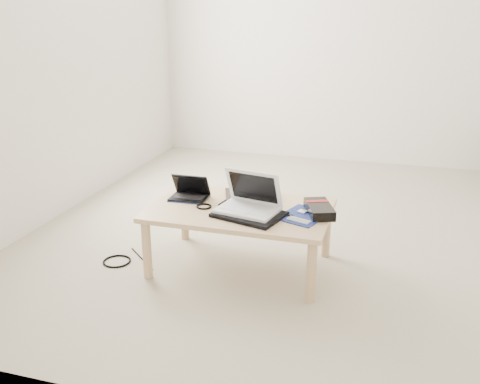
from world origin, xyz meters
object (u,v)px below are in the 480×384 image
(coffee_table, at_px, (240,215))
(gpu_box, at_px, (319,209))
(netbook, at_px, (190,193))
(white_laptop, at_px, (250,202))

(coffee_table, relative_size, gpu_box, 3.62)
(netbook, xyz_separation_m, gpu_box, (0.84, -0.03, -0.00))
(netbook, xyz_separation_m, white_laptop, (0.44, -0.14, 0.04))
(coffee_table, bearing_deg, netbook, 169.03)
(coffee_table, xyz_separation_m, gpu_box, (0.48, 0.04, 0.08))
(netbook, height_order, gpu_box, netbook)
(white_laptop, distance_m, gpu_box, 0.42)
(white_laptop, bearing_deg, coffee_table, 138.53)
(gpu_box, bearing_deg, coffee_table, -175.54)
(coffee_table, relative_size, white_laptop, 2.82)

